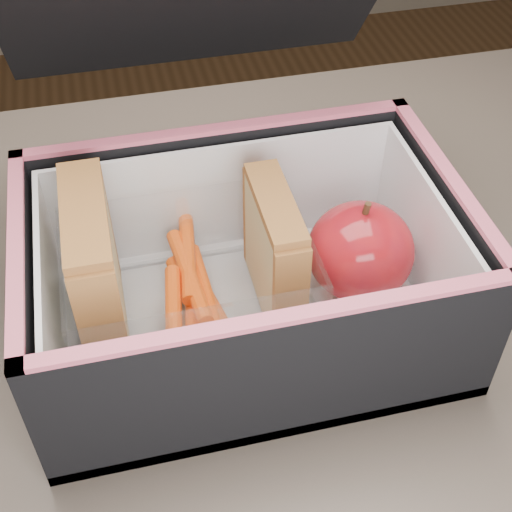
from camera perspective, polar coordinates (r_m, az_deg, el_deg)
The scene contains 8 objects.
kitchen_table at distance 0.62m, azimuth 5.99°, elevation -12.93°, with size 1.20×0.80×0.75m.
lunch_bag at distance 0.51m, azimuth -0.97°, elevation -0.39°, with size 0.31×0.32×0.28m.
plastic_tub at distance 0.52m, azimuth -5.34°, elevation -2.03°, with size 0.18×0.13×0.07m, color white, non-canonical shape.
sandwich_left at distance 0.51m, azimuth -12.65°, elevation -1.28°, with size 0.03×0.10×0.12m.
sandwich_right at distance 0.52m, azimuth 1.47°, elevation 0.38°, with size 0.02×0.09×0.10m.
carrot_sticks at distance 0.53m, azimuth -4.95°, elevation -3.28°, with size 0.06×0.16×0.03m.
paper_napkin at distance 0.57m, azimuth 8.02°, elevation -2.57°, with size 0.07×0.08×0.01m, color white.
red_apple at distance 0.54m, azimuth 8.36°, elevation 0.37°, with size 0.09×0.09×0.08m.
Camera 1 is at (-0.14, -0.31, 1.18)m, focal length 50.00 mm.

